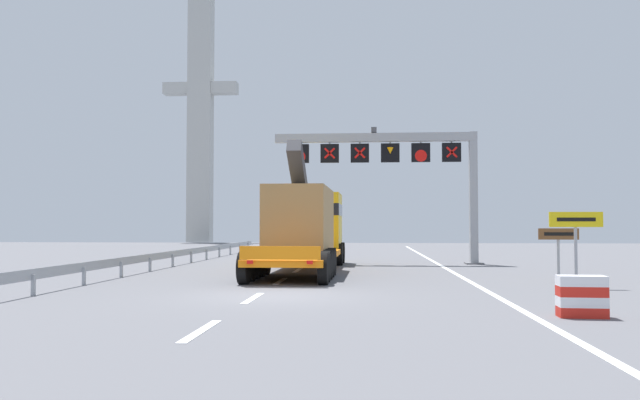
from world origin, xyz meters
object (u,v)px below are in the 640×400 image
Objects in this scene: bridge_pylon_distant at (201,115)px; overhead_lane_gantry at (399,158)px; exit_sign_yellow at (576,229)px; crash_barrier_striped at (582,296)px; heavy_haul_truck_orange at (307,226)px; tourist_info_sign_brown at (558,241)px.

overhead_lane_gantry is at bearing -62.40° from bridge_pylon_distant.
overhead_lane_gantry is 14.01m from exit_sign_yellow.
crash_barrier_striped is 67.63m from bridge_pylon_distant.
exit_sign_yellow is 2.37× the size of crash_barrier_striped.
overhead_lane_gantry is 7.39m from heavy_haul_truck_orange.
exit_sign_yellow is at bearing -63.69° from bridge_pylon_distant.
overhead_lane_gantry is at bearing 111.78° from exit_sign_yellow.
crash_barrier_striped is (-2.14, -9.08, -0.98)m from tourist_info_sign_brown.
bridge_pylon_distant is at bearing 117.44° from tourist_info_sign_brown.
heavy_haul_truck_orange is at bearing 117.02° from crash_barrier_striped.
bridge_pylon_distant is (-21.86, 41.81, 9.82)m from overhead_lane_gantry.
overhead_lane_gantry is 10.56× the size of crash_barrier_striped.
heavy_haul_truck_orange is 13.76× the size of crash_barrier_striped.
crash_barrier_striped is (7.41, -14.52, -1.54)m from heavy_haul_truck_orange.
exit_sign_yellow is 7.17m from crash_barrier_striped.
exit_sign_yellow is at bearing -39.59° from heavy_haul_truck_orange.
tourist_info_sign_brown is 60.24m from bridge_pylon_distant.
tourist_info_sign_brown is at bearing -62.56° from bridge_pylon_distant.
overhead_lane_gantry is at bearing 116.76° from tourist_info_sign_brown.
overhead_lane_gantry is 20.17m from crash_barrier_striped.
heavy_haul_truck_orange is 0.47× the size of bridge_pylon_distant.
bridge_pylon_distant is at bearing 116.31° from exit_sign_yellow.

